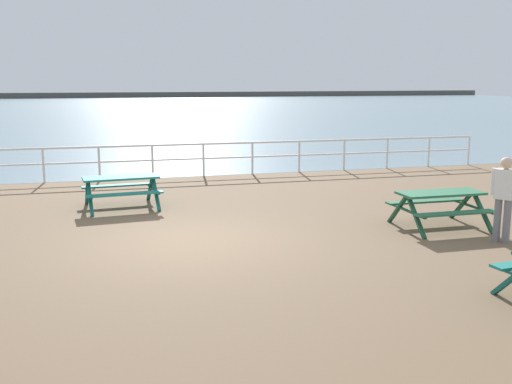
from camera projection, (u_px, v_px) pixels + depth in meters
name	position (u px, v px, depth m)	size (l,w,h in m)	color
ground_plane	(191.00, 245.00, 11.73)	(30.00, 24.00, 0.20)	brown
sea_band	(112.00, 110.00, 61.77)	(142.00, 90.00, 0.01)	gray
distant_shoreline	(104.00, 97.00, 102.58)	(142.00, 6.00, 1.80)	#4C4C47
seaward_railing	(152.00, 155.00, 18.93)	(23.07, 0.07, 1.08)	white
picnic_table_near_left	(440.00, 201.00, 12.62)	(1.80, 1.54, 0.80)	#286B47
picnic_table_near_right	(121.00, 184.00, 14.61)	(1.93, 1.69, 0.80)	#1E7A70
visitor	(504.00, 194.00, 11.45)	(0.38, 0.45, 1.66)	slate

